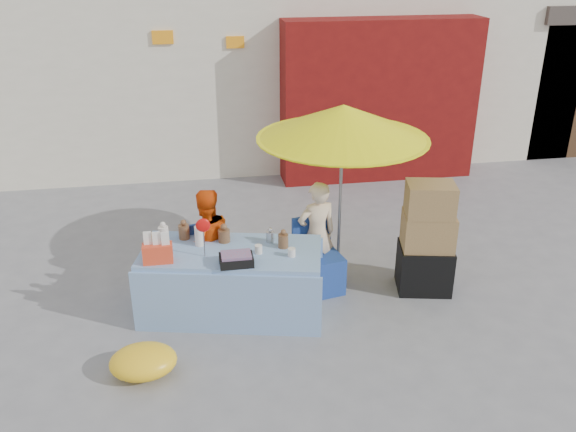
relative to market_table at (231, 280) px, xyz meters
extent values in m
plane|color=slate|center=(0.58, -0.41, -0.38)|extent=(80.00, 80.00, 0.00)
cube|color=silver|center=(0.58, 6.59, 1.87)|extent=(12.00, 5.00, 4.50)
cube|color=maroon|center=(2.78, 3.79, 0.92)|extent=(3.20, 0.60, 2.60)
cube|color=#4C331E|center=(7.08, 5.59, 0.82)|extent=(2.60, 3.00, 2.40)
cube|color=#3F3833|center=(7.08, 5.59, 2.17)|extent=(2.80, 3.20, 0.30)
cube|color=orange|center=(-0.62, 4.07, 1.97)|extent=(0.32, 0.04, 0.20)
cube|color=orange|center=(0.48, 4.07, 1.87)|extent=(0.28, 0.04, 0.18)
cube|color=#7C9DC7|center=(0.01, 0.00, -0.01)|extent=(2.01, 1.24, 0.74)
cube|color=#7C9DC7|center=(-0.09, -0.42, -0.03)|extent=(1.88, 0.46, 0.69)
cube|color=#7C9DC7|center=(0.10, 0.42, -0.03)|extent=(1.88, 0.46, 0.69)
cylinder|color=white|center=(-0.68, 0.31, 0.45)|extent=(0.13, 0.13, 0.18)
cylinder|color=brown|center=(-0.47, 0.36, 0.44)|extent=(0.14, 0.14, 0.16)
cylinder|color=white|center=(-0.31, 0.17, 0.47)|extent=(0.12, 0.12, 0.22)
cylinder|color=brown|center=(-0.04, 0.22, 0.43)|extent=(0.15, 0.15, 0.14)
cylinder|color=#B2B2B7|center=(0.44, 0.12, 0.42)|extent=(0.11, 0.11, 0.12)
cylinder|color=brown|center=(0.56, -0.02, 0.43)|extent=(0.13, 0.13, 0.15)
cylinder|color=white|center=(0.29, -0.11, 0.40)|extent=(0.09, 0.09, 0.09)
cylinder|color=white|center=(0.61, -0.24, 0.40)|extent=(0.09, 0.09, 0.09)
sphere|color=brown|center=(-0.80, 0.09, 0.43)|extent=(0.15, 0.15, 0.15)
ellipsoid|color=red|center=(-0.27, -0.09, 0.71)|extent=(0.16, 0.08, 0.15)
cube|color=red|center=(-0.73, -0.13, 0.46)|extent=(0.32, 0.20, 0.20)
cube|color=black|center=(0.04, -0.31, 0.40)|extent=(0.38, 0.31, 0.09)
cube|color=navy|center=(-0.23, 0.26, -0.15)|extent=(0.57, 0.55, 0.45)
cube|color=navy|center=(-0.28, 0.48, 0.27)|extent=(0.48, 0.14, 0.40)
cube|color=navy|center=(1.02, 0.26, -0.15)|extent=(0.57, 0.55, 0.45)
cube|color=navy|center=(0.97, 0.48, 0.27)|extent=(0.48, 0.14, 0.40)
imported|color=#F6520C|center=(-0.23, 0.41, 0.25)|extent=(0.70, 0.60, 1.27)
imported|color=beige|center=(1.02, 0.41, 0.26)|extent=(0.52, 0.40, 1.28)
cylinder|color=gray|center=(1.32, 0.56, 0.62)|extent=(0.04, 0.04, 2.00)
cone|color=#F4F10C|center=(1.32, 0.56, 1.52)|extent=(1.90, 1.90, 0.38)
cylinder|color=#F4F10C|center=(1.32, 0.56, 1.34)|extent=(1.90, 1.90, 0.02)
cube|color=black|center=(2.22, 0.10, -0.11)|extent=(0.68, 0.60, 0.54)
cube|color=#9F7A47|center=(2.22, 0.10, 0.36)|extent=(0.64, 0.54, 0.41)
cube|color=#9F7A47|center=(2.20, 0.08, 0.75)|extent=(0.58, 0.48, 0.36)
ellipsoid|color=yellow|center=(-0.90, -0.93, -0.24)|extent=(0.64, 0.52, 0.28)
camera|label=1|loc=(-0.36, -5.66, 3.31)|focal=38.00mm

